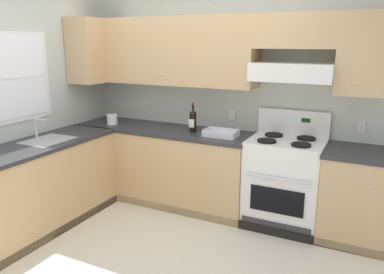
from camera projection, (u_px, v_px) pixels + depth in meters
ground_plane at (138, 258)px, 3.43m from camera, size 7.04×7.04×0.00m
wall_back at (240, 81)px, 4.22m from camera, size 4.68×0.57×2.55m
wall_left at (20, 97)px, 3.98m from camera, size 0.47×4.00×2.55m
counter_back_run at (201, 171)px, 4.37m from camera, size 3.60×0.65×0.91m
counter_left_run at (35, 188)px, 3.85m from camera, size 0.63×1.91×1.13m
stove at (284, 182)px, 3.96m from camera, size 0.76×0.62×1.20m
wine_bottle at (193, 120)px, 4.27m from camera, size 0.08×0.08×0.33m
bowl at (221, 134)px, 4.08m from camera, size 0.36×0.21×0.08m
paper_towel_roll at (112, 119)px, 4.68m from camera, size 0.13×0.13×0.12m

